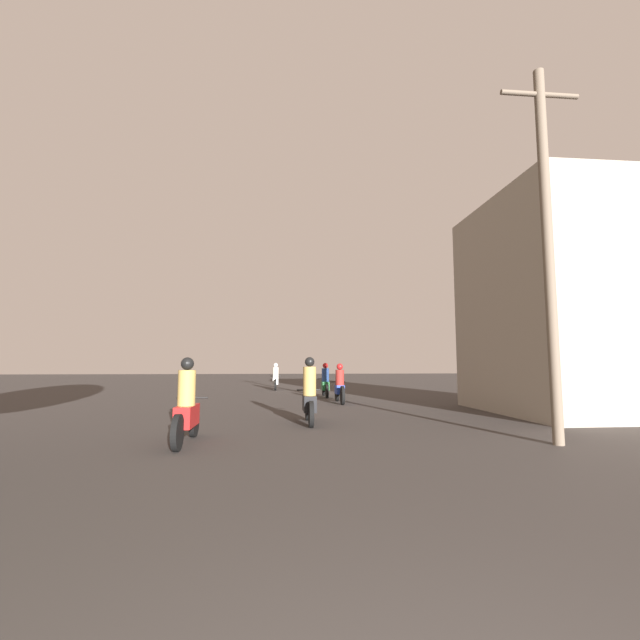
{
  "coord_description": "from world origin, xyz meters",
  "views": [
    {
      "loc": [
        -0.55,
        -0.75,
        1.49
      ],
      "look_at": [
        1.15,
        17.17,
        3.31
      ],
      "focal_mm": 24.0,
      "sensor_mm": 36.0,
      "label": 1
    }
  ],
  "objects_px": {
    "motorcycle_black": "(309,397)",
    "building_right_near": "(555,305)",
    "motorcycle_blue": "(340,387)",
    "utility_pole_near": "(548,241)",
    "motorcycle_green": "(325,383)",
    "motorcycle_white": "(276,379)",
    "motorcycle_red": "(187,409)"
  },
  "relations": [
    {
      "from": "motorcycle_blue",
      "to": "motorcycle_green",
      "type": "distance_m",
      "value": 2.97
    },
    {
      "from": "motorcycle_black",
      "to": "building_right_near",
      "type": "xyz_separation_m",
      "value": [
        7.68,
        1.57,
        2.63
      ]
    },
    {
      "from": "motorcycle_white",
      "to": "building_right_near",
      "type": "distance_m",
      "value": 15.16
    },
    {
      "from": "motorcycle_black",
      "to": "motorcycle_white",
      "type": "xyz_separation_m",
      "value": [
        -0.95,
        13.75,
        -0.05
      ]
    },
    {
      "from": "motorcycle_green",
      "to": "motorcycle_white",
      "type": "distance_m",
      "value": 5.81
    },
    {
      "from": "building_right_near",
      "to": "utility_pole_near",
      "type": "relative_size",
      "value": 0.9
    },
    {
      "from": "building_right_near",
      "to": "motorcycle_blue",
      "type": "bearing_deg",
      "value": 147.93
    },
    {
      "from": "motorcycle_blue",
      "to": "motorcycle_red",
      "type": "bearing_deg",
      "value": -111.66
    },
    {
      "from": "building_right_near",
      "to": "motorcycle_white",
      "type": "bearing_deg",
      "value": 125.32
    },
    {
      "from": "motorcycle_green",
      "to": "utility_pole_near",
      "type": "relative_size",
      "value": 0.28
    },
    {
      "from": "motorcycle_blue",
      "to": "building_right_near",
      "type": "bearing_deg",
      "value": -26.72
    },
    {
      "from": "motorcycle_red",
      "to": "utility_pole_near",
      "type": "bearing_deg",
      "value": -6.6
    },
    {
      "from": "motorcycle_green",
      "to": "building_right_near",
      "type": "height_order",
      "value": "building_right_near"
    },
    {
      "from": "motorcycle_white",
      "to": "building_right_near",
      "type": "height_order",
      "value": "building_right_near"
    },
    {
      "from": "motorcycle_blue",
      "to": "building_right_near",
      "type": "height_order",
      "value": "building_right_near"
    },
    {
      "from": "motorcycle_blue",
      "to": "motorcycle_white",
      "type": "relative_size",
      "value": 1.11
    },
    {
      "from": "motorcycle_green",
      "to": "utility_pole_near",
      "type": "bearing_deg",
      "value": -78.57
    },
    {
      "from": "building_right_near",
      "to": "motorcycle_red",
      "type": "bearing_deg",
      "value": -158.62
    },
    {
      "from": "motorcycle_black",
      "to": "motorcycle_blue",
      "type": "xyz_separation_m",
      "value": [
        1.52,
        5.43,
        -0.04
      ]
    },
    {
      "from": "motorcycle_white",
      "to": "building_right_near",
      "type": "bearing_deg",
      "value": -46.36
    },
    {
      "from": "motorcycle_green",
      "to": "motorcycle_white",
      "type": "xyz_separation_m",
      "value": [
        -2.25,
        5.36,
        -0.01
      ]
    },
    {
      "from": "motorcycle_blue",
      "to": "utility_pole_near",
      "type": "height_order",
      "value": "utility_pole_near"
    },
    {
      "from": "motorcycle_red",
      "to": "motorcycle_black",
      "type": "xyz_separation_m",
      "value": [
        2.46,
        2.4,
        0.01
      ]
    },
    {
      "from": "motorcycle_green",
      "to": "building_right_near",
      "type": "distance_m",
      "value": 9.71
    },
    {
      "from": "motorcycle_blue",
      "to": "building_right_near",
      "type": "xyz_separation_m",
      "value": [
        6.15,
        -3.86,
        2.67
      ]
    },
    {
      "from": "motorcycle_black",
      "to": "utility_pole_near",
      "type": "bearing_deg",
      "value": -36.58
    },
    {
      "from": "motorcycle_black",
      "to": "motorcycle_red",
      "type": "bearing_deg",
      "value": -136.24
    },
    {
      "from": "motorcycle_blue",
      "to": "utility_pole_near",
      "type": "relative_size",
      "value": 0.3
    },
    {
      "from": "motorcycle_red",
      "to": "motorcycle_black",
      "type": "relative_size",
      "value": 1.09
    },
    {
      "from": "motorcycle_blue",
      "to": "motorcycle_green",
      "type": "xyz_separation_m",
      "value": [
        -0.23,
        2.97,
        0.0
      ]
    },
    {
      "from": "motorcycle_white",
      "to": "utility_pole_near",
      "type": "relative_size",
      "value": 0.27
    },
    {
      "from": "utility_pole_near",
      "to": "motorcycle_green",
      "type": "bearing_deg",
      "value": 104.78
    }
  ]
}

